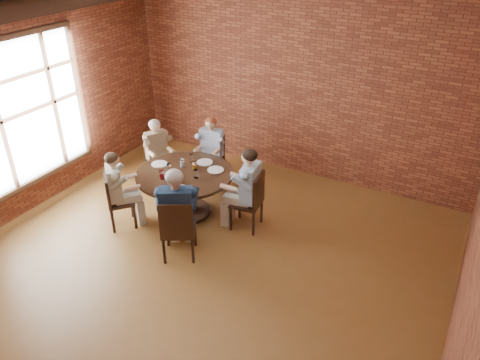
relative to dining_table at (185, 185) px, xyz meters
The scene contains 30 objects.
floor 1.64m from the dining_table, 54.55° to the right, with size 7.00×7.00×0.00m, color brown.
ceiling 3.26m from the dining_table, 54.55° to the right, with size 7.00×7.00×0.00m, color silver.
wall_back 2.68m from the dining_table, 68.07° to the left, with size 7.00×7.00×0.00m, color brown.
wall_left 2.91m from the dining_table, 151.72° to the right, with size 7.00×7.00×0.00m, color brown.
wall_right 4.49m from the dining_table, 16.94° to the right, with size 7.00×7.00×0.00m, color brown.
ceiling_beam 3.39m from the dining_table, 140.80° to the right, with size 0.22×6.90×0.26m, color #341C11.
window 2.68m from the dining_table, 159.24° to the right, with size 0.10×2.16×2.36m.
dining_table is the anchor object (origin of this frame).
chair_a 1.14m from the dining_table, ahead, with size 0.49×0.49×0.95m.
diner_a 1.06m from the dining_table, ahead, with size 0.54×0.66×1.35m, color #4881BB, non-canonical shape.
chair_b 1.16m from the dining_table, 99.53° to the left, with size 0.45×0.45×0.90m.
diner_b 1.09m from the dining_table, 99.53° to the left, with size 0.48×0.59×1.26m, color #95A2BE, non-canonical shape.
chair_c 1.18m from the dining_table, 150.06° to the left, with size 0.52×0.52×0.89m.
diner_c 1.11m from the dining_table, 150.06° to the left, with size 0.47×0.58×1.24m, color brown, non-canonical shape.
chair_d 1.11m from the dining_table, 131.87° to the right, with size 0.56×0.56×0.90m.
diner_d 1.03m from the dining_table, 131.87° to the right, with size 0.49×0.60×1.27m, color #CBAC9F, non-canonical shape.
chair_e 1.18m from the dining_table, 60.38° to the right, with size 0.63×0.63×0.98m.
diner_e 1.10m from the dining_table, 60.38° to the right, with size 0.57×0.70×1.41m, color #16263F, non-canonical shape.
plate_a 0.54m from the dining_table, 38.60° to the left, with size 0.26×0.26×0.01m, color white.
plate_b 0.51m from the dining_table, 78.03° to the left, with size 0.26×0.26×0.01m, color white.
plate_c 0.57m from the dining_table, behind, with size 0.26×0.26×0.01m, color white.
plate_d 0.57m from the dining_table, 62.91° to the right, with size 0.26×0.26×0.01m, color white.
glass_a 0.38m from the dining_table, ahead, with size 0.07×0.07×0.14m, color white.
glass_b 0.35m from the dining_table, 61.40° to the left, with size 0.07×0.07×0.14m, color white.
glass_c 0.48m from the dining_table, 106.47° to the left, with size 0.07×0.07×0.14m, color white.
glass_d 0.36m from the dining_table, 133.48° to the left, with size 0.07×0.07×0.14m, color white.
glass_e 0.38m from the dining_table, 158.64° to the right, with size 0.07×0.07×0.14m, color white.
glass_f 0.48m from the dining_table, 119.97° to the right, with size 0.07×0.07×0.14m, color white.
glass_g 0.37m from the dining_table, 76.87° to the right, with size 0.07×0.07×0.14m, color white.
smartphone 0.62m from the dining_table, 56.73° to the right, with size 0.07×0.13×0.01m, color black.
Camera 1 is at (2.99, -3.98, 4.30)m, focal length 35.00 mm.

